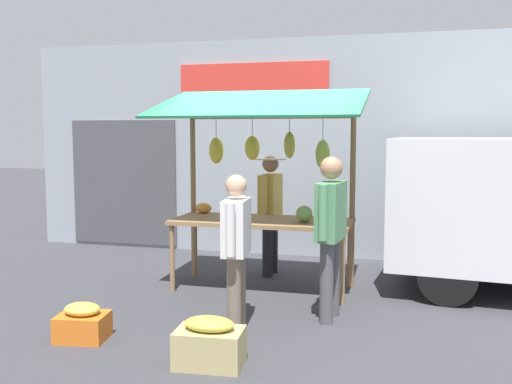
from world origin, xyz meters
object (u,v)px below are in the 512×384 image
at_px(market_stall, 263,165).
at_px(produce_crate_near, 209,343).
at_px(vendor_with_sunhat, 270,205).
at_px(produce_crate_side, 83,323).
at_px(shopper_with_ponytail, 331,225).
at_px(shopper_in_striped_shirt, 236,242).

relative_size(market_stall, produce_crate_near, 4.22).
relative_size(vendor_with_sunhat, produce_crate_side, 3.24).
bearing_deg(produce_crate_side, produce_crate_near, 168.34).
distance_m(vendor_with_sunhat, produce_crate_near, 3.30).
xyz_separation_m(shopper_with_ponytail, produce_crate_near, (0.80, 1.49, -0.80)).
distance_m(shopper_in_striped_shirt, produce_crate_side, 1.64).
bearing_deg(vendor_with_sunhat, shopper_in_striped_shirt, 7.29).
relative_size(shopper_in_striped_shirt, shopper_with_ponytail, 0.91).
bearing_deg(produce_crate_side, market_stall, -118.36).
xyz_separation_m(produce_crate_near, produce_crate_side, (1.37, -0.28, -0.03)).
height_order(vendor_with_sunhat, produce_crate_near, vendor_with_sunhat).
bearing_deg(produce_crate_side, vendor_with_sunhat, -110.94).
bearing_deg(produce_crate_near, vendor_with_sunhat, -85.50).
relative_size(shopper_in_striped_shirt, produce_crate_side, 3.06).
xyz_separation_m(vendor_with_sunhat, produce_crate_side, (1.12, 2.92, -0.80)).
height_order(vendor_with_sunhat, produce_crate_side, vendor_with_sunhat).
bearing_deg(produce_crate_near, market_stall, -85.98).
relative_size(vendor_with_sunhat, shopper_with_ponytail, 0.96).
xyz_separation_m(shopper_in_striped_shirt, produce_crate_near, (-0.04, 0.91, -0.69)).
distance_m(shopper_with_ponytail, produce_crate_side, 2.62).
relative_size(vendor_with_sunhat, shopper_in_striped_shirt, 1.06).
bearing_deg(market_stall, produce_crate_side, 61.64).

